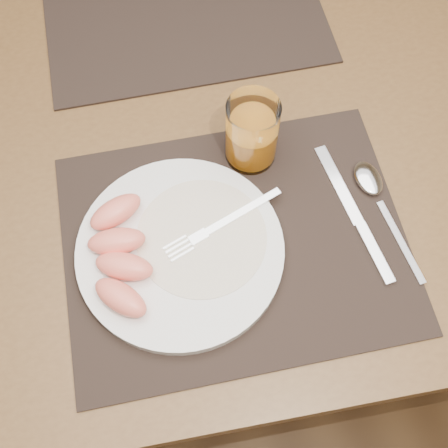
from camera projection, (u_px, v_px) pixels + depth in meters
ground at (221, 279)px, 1.52m from camera, size 5.00×5.00×0.00m
table at (220, 140)px, 0.92m from camera, size 1.40×0.90×0.75m
placemat_near at (235, 242)px, 0.74m from camera, size 0.46×0.36×0.00m
placemat_far at (182, 4)px, 0.93m from camera, size 0.46×0.36×0.00m
plate at (180, 250)px, 0.73m from camera, size 0.27×0.27×0.02m
plate_dressing at (202, 237)px, 0.73m from camera, size 0.17×0.17×0.00m
fork at (214, 228)px, 0.73m from camera, size 0.17×0.08×0.00m
knife at (359, 224)px, 0.75m from camera, size 0.05×0.22×0.01m
spoon at (373, 187)px, 0.77m from camera, size 0.05×0.19×0.01m
juice_glass at (252, 135)px, 0.76m from camera, size 0.07×0.07×0.11m
grapefruit_wedges at (119, 253)px, 0.70m from camera, size 0.09×0.19×0.03m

